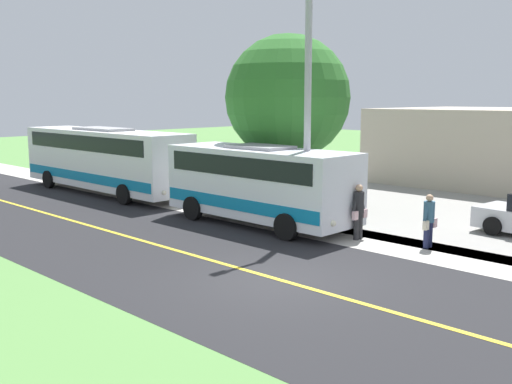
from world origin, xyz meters
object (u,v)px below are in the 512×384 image
at_px(shuttle_bus_front, 260,181).
at_px(pedestrian_with_bags, 429,219).
at_px(street_light_pole, 306,93).
at_px(tree_curbside, 288,98).
at_px(transit_bus_rear, 104,157).
at_px(pedestrian_waiting, 359,210).

distance_m(shuttle_bus_front, pedestrian_with_bags, 6.26).
distance_m(street_light_pole, tree_curbside, 3.92).
bearing_deg(street_light_pole, tree_curbside, -129.98).
relative_size(transit_bus_rear, tree_curbside, 1.57).
distance_m(transit_bus_rear, pedestrian_with_bags, 16.59).
xyz_separation_m(street_light_pole, tree_curbside, (-2.51, -3.00, -0.15)).
bearing_deg(tree_curbside, transit_bus_rear, -72.43).
relative_size(shuttle_bus_front, transit_bus_rear, 0.69).
bearing_deg(tree_curbside, street_light_pole, 50.02).
bearing_deg(shuttle_bus_front, pedestrian_waiting, 97.48).
relative_size(shuttle_bus_front, street_light_pole, 0.89).
xyz_separation_m(transit_bus_rear, tree_curbside, (-2.91, 9.20, 2.86)).
bearing_deg(transit_bus_rear, pedestrian_waiting, 92.23).
bearing_deg(pedestrian_with_bags, tree_curbside, -103.45).
distance_m(transit_bus_rear, tree_curbside, 10.07).
bearing_deg(street_light_pole, pedestrian_with_bags, 100.01).
bearing_deg(transit_bus_rear, tree_curbside, 107.57).
relative_size(pedestrian_with_bags, pedestrian_waiting, 0.92).
xyz_separation_m(shuttle_bus_front, street_light_pole, (-0.36, 1.79, 3.14)).
height_order(pedestrian_with_bags, tree_curbside, tree_curbside).
distance_m(pedestrian_with_bags, pedestrian_waiting, 2.25).
height_order(transit_bus_rear, pedestrian_waiting, transit_bus_rear).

